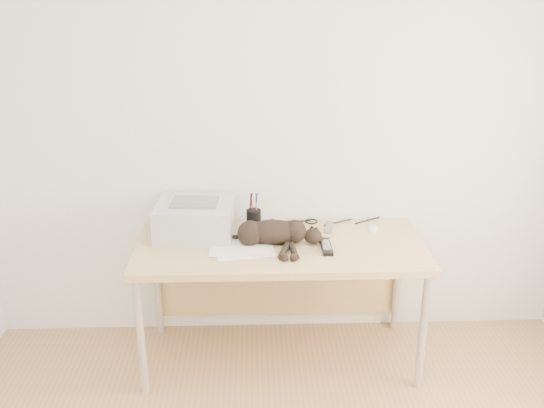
{
  "coord_description": "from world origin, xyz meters",
  "views": [
    {
      "loc": [
        -0.15,
        -1.66,
        2.15
      ],
      "look_at": [
        -0.05,
        1.34,
        1.0
      ],
      "focal_mm": 40.0,
      "sensor_mm": 36.0,
      "label": 1
    }
  ],
  "objects_px": {
    "pen_cup": "(254,219)",
    "mouse": "(373,227)",
    "printer": "(195,219)",
    "desk": "(280,259)",
    "mug": "(222,219)",
    "cat": "(271,233)"
  },
  "relations": [
    {
      "from": "desk",
      "to": "printer",
      "type": "distance_m",
      "value": 0.54
    },
    {
      "from": "desk",
      "to": "mug",
      "type": "xyz_separation_m",
      "value": [
        -0.34,
        0.19,
        0.18
      ]
    },
    {
      "from": "desk",
      "to": "mouse",
      "type": "distance_m",
      "value": 0.58
    },
    {
      "from": "printer",
      "to": "pen_cup",
      "type": "xyz_separation_m",
      "value": [
        0.33,
        0.07,
        -0.04
      ]
    },
    {
      "from": "printer",
      "to": "mouse",
      "type": "bearing_deg",
      "value": 2.02
    },
    {
      "from": "printer",
      "to": "pen_cup",
      "type": "height_order",
      "value": "pen_cup"
    },
    {
      "from": "printer",
      "to": "mouse",
      "type": "height_order",
      "value": "printer"
    },
    {
      "from": "desk",
      "to": "cat",
      "type": "bearing_deg",
      "value": -125.07
    },
    {
      "from": "pen_cup",
      "to": "printer",
      "type": "bearing_deg",
      "value": -167.38
    },
    {
      "from": "desk",
      "to": "mouse",
      "type": "bearing_deg",
      "value": 10.41
    },
    {
      "from": "desk",
      "to": "printer",
      "type": "xyz_separation_m",
      "value": [
        -0.48,
        0.06,
        0.23
      ]
    },
    {
      "from": "cat",
      "to": "pen_cup",
      "type": "distance_m",
      "value": 0.24
    },
    {
      "from": "desk",
      "to": "pen_cup",
      "type": "xyz_separation_m",
      "value": [
        -0.15,
        0.14,
        0.19
      ]
    },
    {
      "from": "desk",
      "to": "mouse",
      "type": "relative_size",
      "value": 16.63
    },
    {
      "from": "cat",
      "to": "pen_cup",
      "type": "relative_size",
      "value": 2.9
    },
    {
      "from": "cat",
      "to": "mouse",
      "type": "bearing_deg",
      "value": 19.48
    },
    {
      "from": "mug",
      "to": "pen_cup",
      "type": "relative_size",
      "value": 0.45
    },
    {
      "from": "pen_cup",
      "to": "mouse",
      "type": "relative_size",
      "value": 2.27
    },
    {
      "from": "desk",
      "to": "cat",
      "type": "relative_size",
      "value": 2.52
    },
    {
      "from": "mug",
      "to": "pen_cup",
      "type": "xyz_separation_m",
      "value": [
        0.19,
        -0.05,
        0.02
      ]
    },
    {
      "from": "cat",
      "to": "desk",
      "type": "bearing_deg",
      "value": 57.96
    },
    {
      "from": "mouse",
      "to": "cat",
      "type": "bearing_deg",
      "value": -152.5
    }
  ]
}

